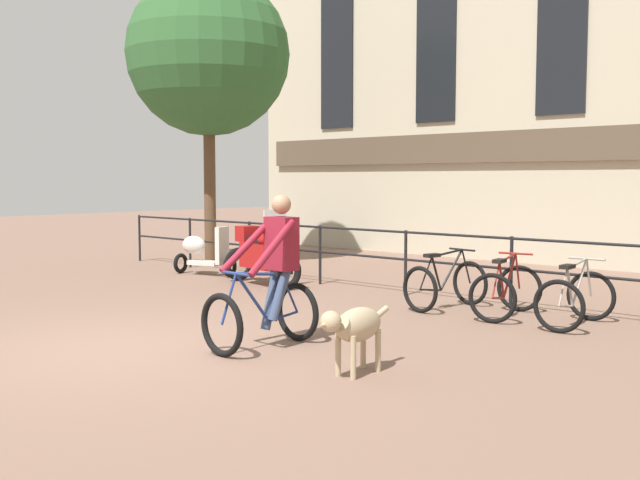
# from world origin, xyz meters

# --- Properties ---
(ground_plane) EXTENTS (60.00, 60.00, 0.00)m
(ground_plane) POSITION_xyz_m (0.00, 0.00, 0.00)
(ground_plane) COLOR #7A5B4C
(canal_railing) EXTENTS (15.05, 0.05, 1.05)m
(canal_railing) POSITION_xyz_m (-0.00, 5.20, 0.71)
(canal_railing) COLOR black
(canal_railing) RESTS_ON ground_plane
(cyclist_with_bike) EXTENTS (0.72, 1.19, 1.70)m
(cyclist_with_bike) POSITION_xyz_m (1.10, 1.15, 0.76)
(cyclist_with_bike) COLOR black
(cyclist_with_bike) RESTS_ON ground_plane
(dog) EXTENTS (0.31, 1.04, 0.67)m
(dog) POSITION_xyz_m (2.58, 0.85, 0.47)
(dog) COLOR tan
(dog) RESTS_ON ground_plane
(parked_motorcycle) EXTENTS (1.74, 0.92, 1.35)m
(parked_motorcycle) POSITION_xyz_m (-2.54, 4.38, 0.56)
(parked_motorcycle) COLOR black
(parked_motorcycle) RESTS_ON ground_plane
(parked_bicycle_near_lamp) EXTENTS (0.84, 1.20, 0.86)m
(parked_bicycle_near_lamp) POSITION_xyz_m (1.19, 4.54, 0.36)
(parked_bicycle_near_lamp) COLOR black
(parked_bicycle_near_lamp) RESTS_ON ground_plane
(parked_bicycle_mid_left) EXTENTS (0.82, 1.20, 0.86)m
(parked_bicycle_mid_left) POSITION_xyz_m (2.16, 4.54, 0.36)
(parked_bicycle_mid_left) COLOR black
(parked_bicycle_mid_left) RESTS_ON ground_plane
(parked_bicycle_mid_right) EXTENTS (0.70, 1.14, 0.86)m
(parked_bicycle_mid_right) POSITION_xyz_m (3.13, 4.54, 0.36)
(parked_bicycle_mid_right) COLOR black
(parked_bicycle_mid_right) RESTS_ON ground_plane
(parked_scooter) EXTENTS (1.34, 0.69, 0.96)m
(parked_scooter) POSITION_xyz_m (-4.42, 4.58, 0.46)
(parked_scooter) COLOR black
(parked_scooter) RESTS_ON ground_plane
(tree_canalside_left) EXTENTS (3.59, 3.59, 6.41)m
(tree_canalside_left) POSITION_xyz_m (-6.04, 6.08, 4.60)
(tree_canalside_left) COLOR brown
(tree_canalside_left) RESTS_ON ground_plane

